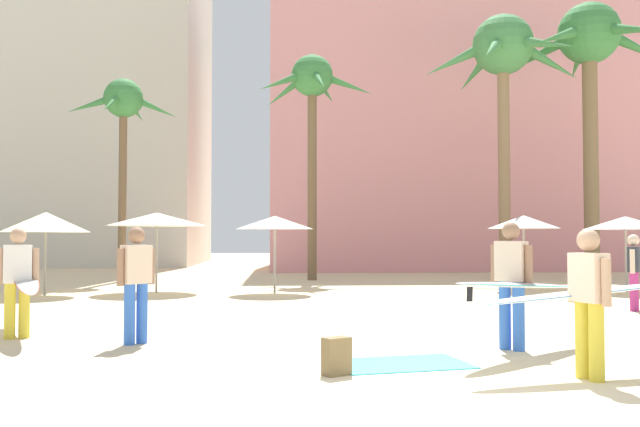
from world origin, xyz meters
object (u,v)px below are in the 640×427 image
(cafe_umbrella_4, at_px, (625,223))
(person_far_left, at_px, (584,295))
(cafe_umbrella_1, at_px, (275,223))
(cafe_umbrella_0, at_px, (524,222))
(person_mid_left, at_px, (21,278))
(palm_tree_left, at_px, (589,54))
(person_near_left, at_px, (634,269))
(person_mid_center, at_px, (515,282))
(cafe_umbrella_2, at_px, (157,219))
(cafe_umbrella_3, at_px, (46,222))
(palm_tree_far_left, at_px, (503,60))
(person_mid_right, at_px, (136,280))
(palm_tree_center, at_px, (123,112))
(palm_tree_right, at_px, (312,93))
(beach_towel, at_px, (402,364))
(backpack, at_px, (336,357))

(cafe_umbrella_4, height_order, person_far_left, cafe_umbrella_4)
(cafe_umbrella_1, xyz_separation_m, person_far_left, (3.52, -11.27, -1.05))
(cafe_umbrella_0, xyz_separation_m, person_mid_left, (-10.98, -8.47, -1.07))
(palm_tree_left, bearing_deg, person_far_left, -115.51)
(cafe_umbrella_1, height_order, person_far_left, cafe_umbrella_1)
(person_mid_left, xyz_separation_m, person_near_left, (11.36, 3.09, -0.04))
(person_mid_center, bearing_deg, person_near_left, 3.56)
(cafe_umbrella_2, relative_size, cafe_umbrella_3, 1.22)
(cafe_umbrella_0, bearing_deg, person_mid_center, -110.69)
(palm_tree_far_left, height_order, person_mid_right, palm_tree_far_left)
(palm_tree_center, bearing_deg, palm_tree_far_left, 3.41)
(cafe_umbrella_4, relative_size, person_near_left, 1.43)
(palm_tree_right, relative_size, cafe_umbrella_2, 2.96)
(palm_tree_center, relative_size, person_mid_center, 3.00)
(palm_tree_right, relative_size, person_far_left, 2.82)
(cafe_umbrella_3, bearing_deg, palm_tree_right, 40.02)
(cafe_umbrella_4, xyz_separation_m, person_near_left, (-2.27, -4.64, -1.06))
(cafe_umbrella_1, relative_size, cafe_umbrella_3, 0.94)
(palm_tree_left, bearing_deg, beach_towel, -121.76)
(palm_tree_far_left, bearing_deg, cafe_umbrella_0, -103.16)
(backpack, bearing_deg, person_mid_center, -90.70)
(person_mid_center, relative_size, person_mid_right, 1.41)
(cafe_umbrella_3, bearing_deg, person_mid_right, -63.34)
(cafe_umbrella_0, distance_m, person_mid_left, 13.91)
(person_near_left, bearing_deg, person_mid_center, 82.77)
(palm_tree_far_left, relative_size, backpack, 23.53)
(cafe_umbrella_1, bearing_deg, cafe_umbrella_3, -175.89)
(cafe_umbrella_0, height_order, cafe_umbrella_3, cafe_umbrella_3)
(palm_tree_far_left, relative_size, person_mid_right, 5.88)
(person_mid_center, distance_m, person_near_left, 6.39)
(cafe_umbrella_0, distance_m, cafe_umbrella_1, 7.20)
(cafe_umbrella_1, distance_m, cafe_umbrella_2, 3.34)
(cafe_umbrella_2, height_order, person_mid_right, cafe_umbrella_2)
(palm_tree_far_left, height_order, person_far_left, palm_tree_far_left)
(palm_tree_right, xyz_separation_m, cafe_umbrella_2, (-4.57, -5.19, -4.74))
(cafe_umbrella_0, relative_size, cafe_umbrella_2, 0.79)
(cafe_umbrella_2, bearing_deg, backpack, -70.33)
(cafe_umbrella_2, relative_size, backpack, 6.57)
(cafe_umbrella_4, relative_size, backpack, 5.44)
(cafe_umbrella_1, distance_m, backpack, 11.17)
(palm_tree_left, distance_m, cafe_umbrella_0, 9.25)
(cafe_umbrella_1, xyz_separation_m, beach_towel, (1.66, -10.41, -1.93))
(cafe_umbrella_1, xyz_separation_m, backpack, (0.82, -11.00, -1.74))
(person_near_left, bearing_deg, cafe_umbrella_4, -81.91)
(palm_tree_right, height_order, person_near_left, palm_tree_right)
(cafe_umbrella_3, bearing_deg, person_mid_center, -44.44)
(person_mid_right, bearing_deg, palm_tree_right, 125.29)
(cafe_umbrella_3, distance_m, person_far_left, 14.48)
(person_far_left, bearing_deg, palm_tree_center, -79.69)
(cafe_umbrella_2, relative_size, person_mid_left, 0.90)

